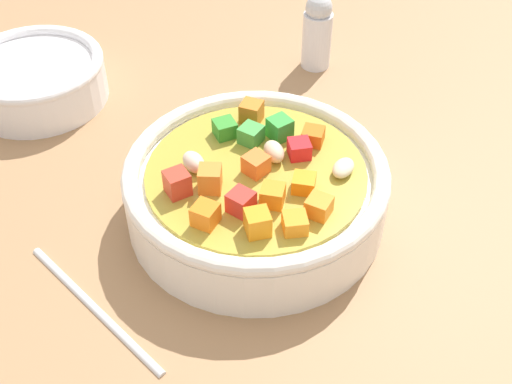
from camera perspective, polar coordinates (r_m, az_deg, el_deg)
The scene contains 4 objects.
ground_plane at distance 52.73cm, azimuth 0.00°, elevation -2.78°, with size 140.00×140.00×2.00cm, color #9E754F.
soup_bowl_main at distance 50.02cm, azimuth 0.00°, elevation 0.27°, with size 19.76×19.76×6.41cm.
side_bowl_small at distance 66.09cm, azimuth -18.36°, elevation 9.25°, with size 13.00×13.00×4.35cm.
pepper_shaker at distance 67.21cm, azimuth 5.27°, elevation 13.51°, with size 2.90×2.90×7.63cm.
Camera 1 is at (-17.93, -31.89, 36.97)cm, focal length 46.72 mm.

